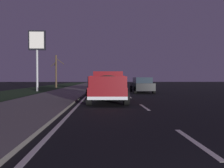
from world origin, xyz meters
TOP-DOWN VIEW (x-y plane):
  - ground at (27.00, 0.00)m, footprint 144.00×144.00m
  - sidewalk_shoulder at (27.00, 5.70)m, footprint 108.00×4.00m
  - grass_verge at (27.00, 10.70)m, footprint 108.00×6.00m
  - lane_markings at (28.76, 2.55)m, footprint 108.00×3.54m
  - pickup_truck at (13.02, 1.75)m, footprint 5.48×2.40m
  - sedan_green at (25.45, 1.98)m, footprint 4.45×2.10m
  - sedan_black at (21.70, -1.86)m, footprint 4.40×2.03m
  - gas_price_sign at (24.87, 9.49)m, footprint 0.27×1.90m
  - bare_tree_far at (35.29, 9.53)m, footprint 1.38×2.32m

SIDE VIEW (x-z plane):
  - ground at x=27.00m, z-range 0.00..0.00m
  - grass_verge at x=27.00m, z-range 0.00..0.01m
  - lane_markings at x=28.76m, z-range 0.00..0.01m
  - sidewalk_shoulder at x=27.00m, z-range 0.00..0.12m
  - sedan_green at x=25.45m, z-range 0.01..1.55m
  - sedan_black at x=21.70m, z-range 0.01..1.55m
  - pickup_truck at x=13.02m, z-range 0.05..1.92m
  - bare_tree_far at x=35.29m, z-range 0.15..5.29m
  - gas_price_sign at x=24.87m, z-range 1.72..8.55m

